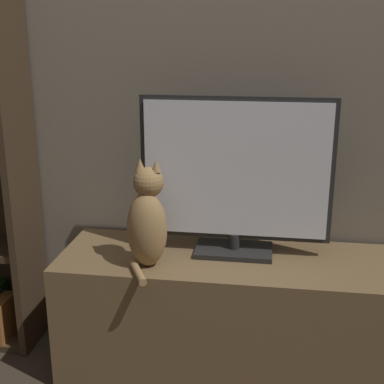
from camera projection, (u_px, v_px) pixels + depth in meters
wall_back at (246, 46)px, 2.11m from camera, size 4.80×0.05×2.60m
tv_stand at (235, 316)px, 2.16m from camera, size 1.39×0.45×0.51m
tv at (236, 176)px, 2.04m from camera, size 0.74×0.18×0.62m
cat at (147, 221)px, 1.98m from camera, size 0.17×0.27×0.41m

